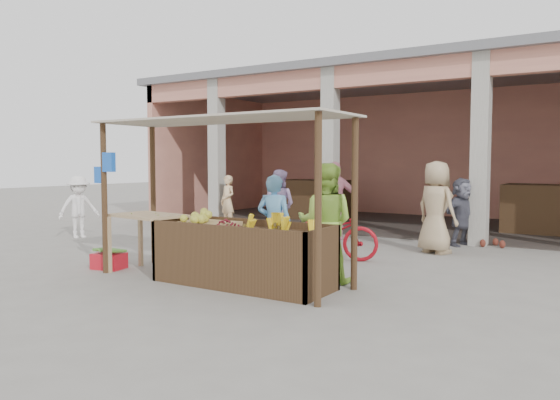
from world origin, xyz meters
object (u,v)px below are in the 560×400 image
Objects in this scene: vendor_blue at (274,221)px; vendor_green at (326,220)px; red_crate at (109,261)px; side_table at (148,223)px; fruit_stall at (243,257)px; motorcycle at (326,232)px.

vendor_green is (0.91, -0.04, 0.08)m from vendor_blue.
red_crate is 0.27× the size of vendor_green.
side_table reaches higher than red_crate.
fruit_stall is at bearing 80.64° from vendor_blue.
red_crate is (-2.57, -0.20, -0.27)m from fruit_stall.
red_crate is 2.85m from vendor_blue.
fruit_stall is 2.08× the size of side_table.
side_table is 0.68× the size of vendor_green.
fruit_stall is 1.42× the size of vendor_green.
vendor_green is at bearing -173.86° from motorcycle.
vendor_blue is 0.86× the size of motorcycle.
motorcycle reaches higher than side_table.
vendor_blue is (1.76, 0.95, 0.04)m from side_table.
vendor_blue is at bearing 36.49° from side_table.
fruit_stall is at bearing 10.72° from side_table.
vendor_blue is 0.92m from vendor_green.
red_crate is at bearing -163.17° from side_table.
red_crate is 3.69m from vendor_green.
red_crate is at bearing 11.79° from vendor_blue.
red_crate is (-0.78, -0.12, -0.66)m from side_table.
side_table is at bearing 2.80° from vendor_green.
vendor_green is (3.46, 1.03, 0.79)m from red_crate.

